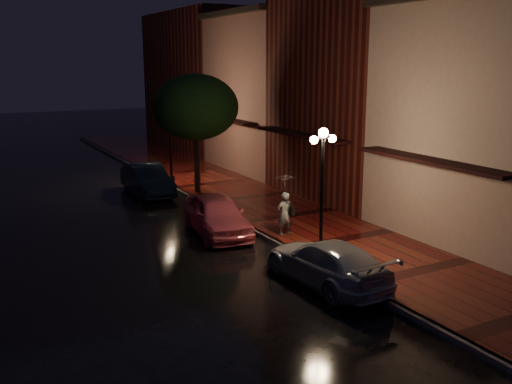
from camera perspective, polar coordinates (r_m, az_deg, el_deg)
ground at (r=23.12m, az=-1.42°, el=-3.41°), size 120.00×120.00×0.00m
sidewalk at (r=24.17m, az=3.33°, el=-2.51°), size 4.50×60.00×0.15m
curb at (r=23.10m, az=-1.42°, el=-3.23°), size 0.25×60.00×0.15m
storefront_near at (r=22.08m, az=22.63°, el=6.08°), size 5.00×8.00×8.50m
storefront_mid at (r=27.70m, az=9.76°, el=10.68°), size 5.00×8.00×11.00m
storefront_far at (r=34.38m, az=1.32°, el=9.60°), size 5.00×8.00×9.00m
storefront_extra at (r=43.30m, az=-5.42°, el=10.90°), size 5.00×12.00×10.00m
streetlamp_near at (r=18.50m, az=6.62°, el=0.66°), size 0.96×0.36×4.31m
streetlamp_far at (r=30.84m, az=-8.58°, el=5.52°), size 0.96×0.36×4.31m
street_tree at (r=27.97m, az=-6.03°, el=8.24°), size 4.16×4.16×5.80m
pink_car at (r=21.89m, az=-3.94°, el=-2.28°), size 2.42×4.74×1.55m
navy_car at (r=28.84m, az=-10.84°, el=1.21°), size 1.72×4.63×1.51m
silver_car at (r=17.19m, az=7.08°, el=-7.02°), size 2.06×4.68×1.34m
woman_with_umbrella at (r=21.05m, az=2.87°, el=-0.35°), size 0.96×0.98×2.31m
parking_meter at (r=21.66m, az=3.39°, el=-2.15°), size 0.13×0.11×1.20m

